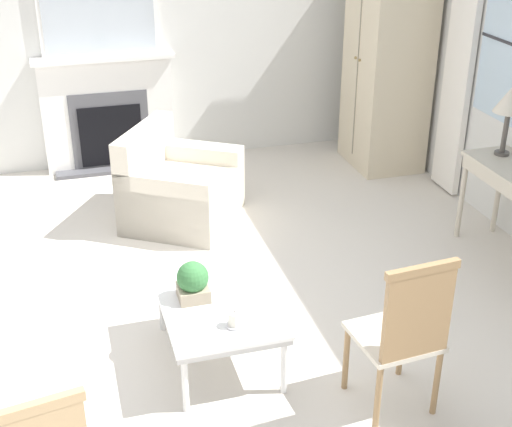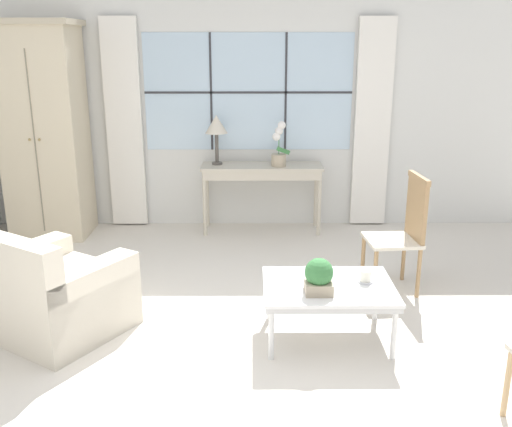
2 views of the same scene
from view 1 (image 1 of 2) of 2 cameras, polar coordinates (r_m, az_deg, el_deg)
The scene contains 10 objects.
ground_plane at distance 5.15m, azimuth -6.67°, elevation -7.91°, with size 14.00×14.00×0.00m, color silver.
wall_left at distance 7.51m, azimuth -6.69°, elevation 14.68°, with size 0.06×7.20×2.80m, color silver.
fireplace at distance 7.49m, azimuth -11.80°, elevation 8.51°, with size 0.34×1.39×1.97m.
armoire at distance 7.42m, azimuth 10.55°, elevation 12.50°, with size 0.89×0.70×2.34m.
table_lamp at distance 5.93m, azimuth 19.66°, elevation 8.39°, with size 0.25×0.25×0.56m.
armchair_upholstered at distance 6.33m, azimuth -6.17°, elevation 1.87°, with size 1.26×1.23×0.84m.
side_chair_wooden at distance 4.04m, azimuth 11.84°, elevation -9.03°, with size 0.48×0.48×1.03m.
coffee_table at distance 4.48m, azimuth -3.05°, elevation -7.57°, with size 0.94×0.70×0.43m.
potted_plant_small at distance 4.44m, azimuth -5.07°, elevation -5.44°, with size 0.20×0.20×0.25m.
pillar_candle at distance 4.22m, azimuth -1.71°, elevation -8.51°, with size 0.11×0.11×0.11m.
Camera 1 is at (4.24, -0.59, 2.87)m, focal length 50.00 mm.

